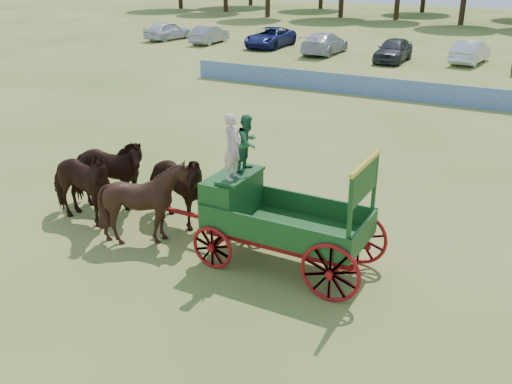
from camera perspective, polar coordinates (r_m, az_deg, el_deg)
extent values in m
plane|color=#AB944D|center=(14.70, 1.04, -5.83)|extent=(160.00, 160.00, 0.00)
imported|color=black|center=(16.47, -17.28, 0.61)|extent=(2.69, 1.31, 2.23)
imported|color=black|center=(17.19, -14.72, 1.82)|extent=(2.86, 1.83, 2.23)
imported|color=black|center=(14.93, -10.75, -1.01)|extent=(2.33, 2.15, 2.23)
imported|color=black|center=(15.72, -8.26, 0.38)|extent=(2.83, 1.71, 2.23)
cube|color=#A91016|center=(14.38, -2.35, -3.83)|extent=(0.12, 2.00, 0.12)
cube|color=#A91016|center=(13.26, 8.93, -6.54)|extent=(0.12, 2.00, 0.12)
cube|color=#A91016|center=(13.26, 2.02, -5.67)|extent=(3.80, 0.10, 0.12)
cube|color=#A91016|center=(14.14, 4.03, -3.81)|extent=(3.80, 0.10, 0.12)
cube|color=#A91016|center=(14.76, -5.37, -2.55)|extent=(2.80, 0.09, 0.09)
cube|color=#1B521E|center=(13.57, 3.08, -3.66)|extent=(3.80, 1.80, 0.10)
cube|color=#1B521E|center=(12.73, 1.39, -3.99)|extent=(3.80, 0.06, 0.55)
cube|color=#1B521E|center=(14.17, 4.65, -1.18)|extent=(3.80, 0.06, 0.55)
cube|color=#1B521E|center=(12.84, 10.71, -4.17)|extent=(0.06, 1.80, 0.55)
cube|color=#1B521E|center=(13.99, -2.42, -0.34)|extent=(0.85, 1.70, 1.05)
cube|color=#1B521E|center=(13.66, -1.55, 1.67)|extent=(0.55, 1.50, 0.08)
cube|color=#1B521E|center=(14.25, -3.71, -0.80)|extent=(0.10, 1.60, 0.65)
cube|color=#1B521E|center=(14.29, -3.07, -2.04)|extent=(0.55, 1.60, 0.06)
cube|color=#1B521E|center=(11.89, 9.34, -2.84)|extent=(0.08, 0.08, 1.80)
cube|color=#1B521E|center=(13.29, 11.68, -0.21)|extent=(0.08, 0.08, 1.80)
cube|color=#1B521E|center=(12.36, 10.77, 1.09)|extent=(0.07, 1.75, 0.75)
cube|color=gold|center=(12.22, 10.91, 2.83)|extent=(0.08, 1.80, 0.09)
cube|color=gold|center=(12.37, 10.60, 1.12)|extent=(0.02, 1.30, 0.12)
torus|color=#A91016|center=(13.69, -4.39, -5.56)|extent=(1.09, 0.09, 1.09)
torus|color=#A91016|center=(15.15, -0.51, -2.60)|extent=(1.09, 0.09, 1.09)
torus|color=#A91016|center=(12.43, 7.43, -8.04)|extent=(1.39, 0.09, 1.39)
torus|color=#A91016|center=(14.02, 10.30, -4.49)|extent=(1.39, 0.09, 1.39)
imported|color=beige|center=(13.10, -2.36, 4.55)|extent=(0.37, 0.57, 1.56)
imported|color=#26663C|center=(13.70, -0.85, 4.96)|extent=(0.52, 0.67, 1.37)
cube|color=#1B4595|center=(30.97, 15.17, 9.76)|extent=(26.00, 0.08, 1.05)
imported|color=silver|center=(53.34, -8.80, 15.68)|extent=(2.52, 4.98, 1.63)
imported|color=gray|center=(50.59, -4.67, 15.42)|extent=(1.87, 4.61, 1.49)
imported|color=navy|center=(48.37, 1.43, 15.20)|extent=(2.74, 5.71, 1.57)
imported|color=silver|center=(45.21, 6.88, 14.56)|extent=(2.32, 5.57, 1.61)
imported|color=#333338|center=(42.59, 13.58, 13.65)|extent=(2.04, 4.86, 1.64)
imported|color=silver|center=(43.41, 20.65, 12.96)|extent=(2.15, 4.88, 1.56)
cylinder|color=#382314|center=(71.99, 13.97, 18.17)|extent=(0.60, 0.60, 4.46)
cylinder|color=#382314|center=(68.43, 20.04, 17.47)|extent=(0.60, 0.60, 4.82)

